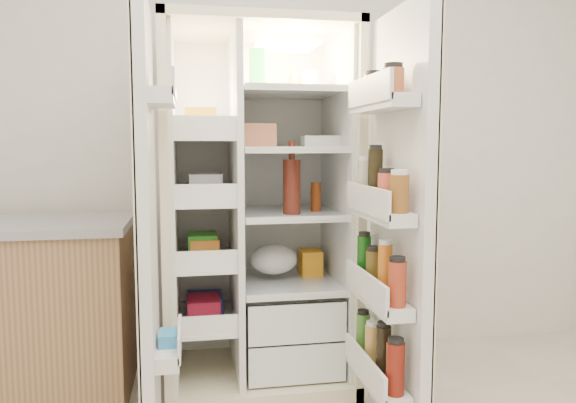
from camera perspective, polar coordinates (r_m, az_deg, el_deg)
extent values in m
cube|color=silver|center=(3.15, -1.83, 8.26)|extent=(4.00, 0.02, 2.70)
cube|color=beige|center=(3.07, -3.97, -0.09)|extent=(0.92, 0.04, 1.80)
cube|color=beige|center=(2.73, -12.42, -0.98)|extent=(0.04, 0.70, 1.80)
cube|color=beige|center=(2.84, 5.64, -0.62)|extent=(0.04, 0.70, 1.80)
cube|color=beige|center=(2.79, -3.32, 17.48)|extent=(0.92, 0.70, 0.04)
cube|color=beige|center=(2.97, -3.11, -17.49)|extent=(0.92, 0.70, 0.08)
cube|color=silver|center=(3.04, -3.91, 0.22)|extent=(0.84, 0.02, 1.68)
cube|color=silver|center=(2.73, -11.80, -0.55)|extent=(0.02, 0.62, 1.68)
cube|color=silver|center=(2.83, 5.06, -0.23)|extent=(0.02, 0.62, 1.68)
cube|color=silver|center=(2.74, -5.50, -0.44)|extent=(0.03, 0.62, 1.68)
cube|color=white|center=(2.92, 0.04, -14.85)|extent=(0.47, 0.52, 0.19)
cube|color=white|center=(2.86, 0.04, -11.09)|extent=(0.47, 0.52, 0.19)
cube|color=#FFD18C|center=(2.85, -0.22, 16.01)|extent=(0.30, 0.30, 0.02)
cube|color=white|center=(2.85, -8.57, -11.97)|extent=(0.28, 0.58, 0.02)
cube|color=white|center=(2.77, -8.66, -6.06)|extent=(0.28, 0.58, 0.02)
cube|color=white|center=(2.72, -8.76, 0.13)|extent=(0.28, 0.58, 0.02)
cube|color=white|center=(2.71, -8.86, 6.45)|extent=(0.28, 0.58, 0.02)
cube|color=white|center=(2.84, -0.03, -8.37)|extent=(0.49, 0.58, 0.01)
cube|color=white|center=(2.77, -0.03, -1.15)|extent=(0.49, 0.58, 0.01)
cube|color=white|center=(2.75, -0.03, 5.47)|extent=(0.49, 0.58, 0.02)
cube|color=white|center=(2.76, -0.03, 11.29)|extent=(0.49, 0.58, 0.02)
cube|color=#BD1A3A|center=(2.83, -8.59, -10.82)|extent=(0.16, 0.20, 0.10)
cube|color=green|center=(2.76, -8.69, -4.63)|extent=(0.14, 0.18, 0.12)
cube|color=silver|center=(2.72, -8.78, 1.07)|extent=(0.20, 0.22, 0.07)
cube|color=gold|center=(2.71, -8.89, 8.14)|extent=(0.15, 0.16, 0.14)
cube|color=#303292|center=(2.83, -8.59, -10.91)|extent=(0.18, 0.20, 0.09)
cube|color=orange|center=(2.76, -8.68, -4.84)|extent=(0.14, 0.18, 0.10)
cube|color=white|center=(2.72, -8.79, 1.60)|extent=(0.16, 0.16, 0.12)
sphere|color=orange|center=(2.85, -2.24, -16.68)|extent=(0.07, 0.07, 0.07)
sphere|color=orange|center=(2.90, -0.52, -16.27)|extent=(0.07, 0.07, 0.07)
sphere|color=orange|center=(2.88, 1.66, -16.43)|extent=(0.07, 0.07, 0.07)
sphere|color=orange|center=(2.99, -1.64, -15.60)|extent=(0.07, 0.07, 0.07)
sphere|color=orange|center=(2.99, 0.39, -15.62)|extent=(0.07, 0.07, 0.07)
sphere|color=orange|center=(2.97, 2.51, -15.76)|extent=(0.07, 0.07, 0.07)
sphere|color=orange|center=(2.92, -3.07, -16.12)|extent=(0.07, 0.07, 0.07)
sphere|color=orange|center=(3.02, 1.48, -15.41)|extent=(0.07, 0.07, 0.07)
ellipsoid|color=#407928|center=(2.87, -0.03, -10.69)|extent=(0.26, 0.24, 0.11)
cylinder|color=#4E1910|center=(2.64, 0.39, 1.55)|extent=(0.09, 0.09, 0.26)
cylinder|color=maroon|center=(2.76, 2.93, 0.50)|extent=(0.05, 0.05, 0.15)
cube|color=green|center=(2.73, -3.26, 13.62)|extent=(0.07, 0.07, 0.20)
cylinder|color=white|center=(2.80, 2.59, 12.41)|extent=(0.11, 0.11, 0.10)
cylinder|color=brown|center=(2.82, 0.86, 12.26)|extent=(0.07, 0.07, 0.09)
cube|color=silver|center=(2.73, 4.05, 6.25)|extent=(0.24, 0.10, 0.06)
cube|color=#C7734F|center=(2.66, -3.42, 6.87)|extent=(0.19, 0.11, 0.12)
ellipsoid|color=silver|center=(2.83, -1.49, -6.69)|extent=(0.24, 0.22, 0.15)
cube|color=#FF9E1A|center=(2.94, 2.35, -6.39)|extent=(0.11, 0.13, 0.13)
cube|color=silver|center=(2.19, -14.51, -2.72)|extent=(0.05, 0.40, 1.72)
cube|color=beige|center=(2.19, -15.17, -2.73)|extent=(0.01, 0.40, 1.72)
cube|color=silver|center=(2.31, -12.39, -15.04)|extent=(0.09, 0.32, 0.06)
cube|color=silver|center=(2.17, -12.99, 10.49)|extent=(0.09, 0.32, 0.06)
cube|color=#338CCC|center=(2.30, -12.41, -14.34)|extent=(0.07, 0.12, 0.10)
cube|color=silver|center=(2.25, 11.58, -2.40)|extent=(0.05, 0.58, 1.72)
cube|color=beige|center=(2.26, 12.17, -2.38)|extent=(0.01, 0.58, 1.72)
cube|color=silver|center=(2.40, 9.27, -17.76)|extent=(0.11, 0.50, 0.05)
cube|color=silver|center=(2.29, 9.41, -9.93)|extent=(0.11, 0.50, 0.05)
cube|color=silver|center=(2.22, 9.56, -1.20)|extent=(0.11, 0.50, 0.05)
cube|color=silver|center=(2.21, 9.76, 9.95)|extent=(0.11, 0.50, 0.05)
cylinder|color=maroon|center=(2.18, 11.16, -16.76)|extent=(0.07, 0.07, 0.20)
cylinder|color=black|center=(2.29, 9.93, -15.34)|extent=(0.06, 0.06, 0.22)
cylinder|color=#BF8D3F|center=(2.41, 8.82, -14.71)|extent=(0.06, 0.06, 0.18)
cylinder|color=#3D7527|center=(2.52, 7.83, -13.61)|extent=(0.06, 0.06, 0.19)
cylinder|color=#9C2F1A|center=(2.08, 11.34, -8.45)|extent=(0.07, 0.07, 0.17)
cylinder|color=#C46117|center=(2.19, 10.09, -7.14)|extent=(0.06, 0.06, 0.21)
cylinder|color=#574515|center=(2.32, 8.95, -7.04)|extent=(0.07, 0.07, 0.16)
cylinder|color=#134D11|center=(2.43, 7.95, -5.92)|extent=(0.06, 0.06, 0.20)
cylinder|color=brown|center=(2.02, 11.53, 0.79)|extent=(0.07, 0.07, 0.14)
cylinder|color=#CC4834|center=(2.14, 10.24, 1.10)|extent=(0.07, 0.07, 0.14)
cylinder|color=black|center=(2.26, 9.11, 2.51)|extent=(0.06, 0.06, 0.23)
cylinder|color=#B9B098|center=(2.39, 8.07, 2.10)|extent=(0.06, 0.06, 0.18)
cylinder|color=#A44D29|center=(2.10, 10.94, 12.19)|extent=(0.08, 0.08, 0.10)
cylinder|color=olive|center=(2.31, 8.93, 11.66)|extent=(0.08, 0.08, 0.10)
cube|color=#99724C|center=(2.95, -27.72, -10.67)|extent=(1.16, 0.60, 0.83)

